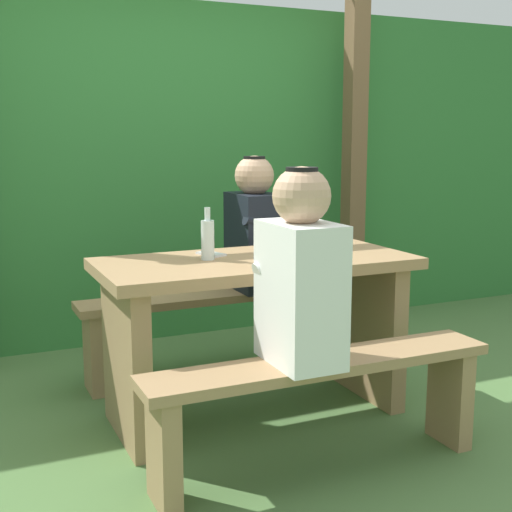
{
  "coord_description": "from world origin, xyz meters",
  "views": [
    {
      "loc": [
        -1.25,
        -2.75,
        1.28
      ],
      "look_at": [
        0.0,
        0.0,
        0.75
      ],
      "focal_mm": 48.44,
      "sensor_mm": 36.0,
      "label": 1
    }
  ],
  "objects_px": {
    "picnic_table": "(256,309)",
    "person_white_shirt": "(300,274)",
    "person_black_coat": "(255,228)",
    "drinking_glass": "(315,245)",
    "bench_far": "(210,316)",
    "cell_phone": "(211,254)",
    "bottle_left": "(289,240)",
    "bench_near": "(321,391)",
    "bottle_right": "(208,239)"
  },
  "relations": [
    {
      "from": "picnic_table",
      "to": "drinking_glass",
      "type": "bearing_deg",
      "value": -6.4
    },
    {
      "from": "cell_phone",
      "to": "person_black_coat",
      "type": "bearing_deg",
      "value": 27.65
    },
    {
      "from": "person_white_shirt",
      "to": "drinking_glass",
      "type": "bearing_deg",
      "value": 56.23
    },
    {
      "from": "drinking_glass",
      "to": "person_white_shirt",
      "type": "bearing_deg",
      "value": -123.77
    },
    {
      "from": "picnic_table",
      "to": "person_black_coat",
      "type": "distance_m",
      "value": 0.71
    },
    {
      "from": "person_black_coat",
      "to": "bottle_right",
      "type": "height_order",
      "value": "person_black_coat"
    },
    {
      "from": "bench_far",
      "to": "cell_phone",
      "type": "xyz_separation_m",
      "value": [
        -0.16,
        -0.44,
        0.42
      ]
    },
    {
      "from": "bench_far",
      "to": "person_white_shirt",
      "type": "height_order",
      "value": "person_white_shirt"
    },
    {
      "from": "picnic_table",
      "to": "bottle_left",
      "type": "distance_m",
      "value": 0.35
    },
    {
      "from": "bottle_left",
      "to": "bottle_right",
      "type": "distance_m",
      "value": 0.35
    },
    {
      "from": "picnic_table",
      "to": "bench_far",
      "type": "distance_m",
      "value": 0.62
    },
    {
      "from": "drinking_glass",
      "to": "cell_phone",
      "type": "distance_m",
      "value": 0.48
    },
    {
      "from": "bench_far",
      "to": "person_white_shirt",
      "type": "relative_size",
      "value": 1.95
    },
    {
      "from": "cell_phone",
      "to": "bench_far",
      "type": "bearing_deg",
      "value": 51.69
    },
    {
      "from": "picnic_table",
      "to": "bottle_right",
      "type": "bearing_deg",
      "value": 166.66
    },
    {
      "from": "person_white_shirt",
      "to": "bottle_right",
      "type": "relative_size",
      "value": 3.11
    },
    {
      "from": "bench_far",
      "to": "bottle_left",
      "type": "xyz_separation_m",
      "value": [
        0.12,
        -0.69,
        0.5
      ]
    },
    {
      "from": "picnic_table",
      "to": "bench_far",
      "type": "bearing_deg",
      "value": 90.0
    },
    {
      "from": "bottle_right",
      "to": "cell_phone",
      "type": "relative_size",
      "value": 1.65
    },
    {
      "from": "person_black_coat",
      "to": "person_white_shirt",
      "type": "bearing_deg",
      "value": -106.56
    },
    {
      "from": "person_white_shirt",
      "to": "person_black_coat",
      "type": "xyz_separation_m",
      "value": [
        0.35,
        1.19,
        0.0
      ]
    },
    {
      "from": "bench_near",
      "to": "drinking_glass",
      "type": "distance_m",
      "value": 0.78
    },
    {
      "from": "person_black_coat",
      "to": "drinking_glass",
      "type": "relative_size",
      "value": 8.35
    },
    {
      "from": "bench_far",
      "to": "bottle_right",
      "type": "height_order",
      "value": "bottle_right"
    },
    {
      "from": "bench_far",
      "to": "person_white_shirt",
      "type": "xyz_separation_m",
      "value": [
        -0.09,
        -1.19,
        0.46
      ]
    },
    {
      "from": "person_white_shirt",
      "to": "cell_phone",
      "type": "xyz_separation_m",
      "value": [
        -0.06,
        0.75,
        -0.04
      ]
    },
    {
      "from": "drinking_glass",
      "to": "bottle_left",
      "type": "relative_size",
      "value": 0.4
    },
    {
      "from": "bottle_right",
      "to": "picnic_table",
      "type": "bearing_deg",
      "value": -13.34
    },
    {
      "from": "picnic_table",
      "to": "cell_phone",
      "type": "distance_m",
      "value": 0.33
    },
    {
      "from": "person_white_shirt",
      "to": "person_black_coat",
      "type": "relative_size",
      "value": 1.0
    },
    {
      "from": "picnic_table",
      "to": "person_white_shirt",
      "type": "relative_size",
      "value": 1.95
    },
    {
      "from": "bench_near",
      "to": "person_white_shirt",
      "type": "height_order",
      "value": "person_white_shirt"
    },
    {
      "from": "drinking_glass",
      "to": "bottle_left",
      "type": "bearing_deg",
      "value": -161.21
    },
    {
      "from": "drinking_glass",
      "to": "bottle_right",
      "type": "distance_m",
      "value": 0.5
    },
    {
      "from": "picnic_table",
      "to": "drinking_glass",
      "type": "height_order",
      "value": "drinking_glass"
    },
    {
      "from": "bench_near",
      "to": "bottle_left",
      "type": "bearing_deg",
      "value": 77.07
    },
    {
      "from": "bench_far",
      "to": "person_black_coat",
      "type": "height_order",
      "value": "person_black_coat"
    },
    {
      "from": "picnic_table",
      "to": "drinking_glass",
      "type": "xyz_separation_m",
      "value": [
        0.28,
        -0.03,
        0.28
      ]
    },
    {
      "from": "cell_phone",
      "to": "bench_near",
      "type": "bearing_deg",
      "value": -97.28
    },
    {
      "from": "drinking_glass",
      "to": "bottle_right",
      "type": "xyz_separation_m",
      "value": [
        -0.49,
        0.08,
        0.05
      ]
    },
    {
      "from": "bench_near",
      "to": "person_black_coat",
      "type": "xyz_separation_m",
      "value": [
        0.26,
        1.19,
        0.46
      ]
    },
    {
      "from": "bench_near",
      "to": "bottle_right",
      "type": "bearing_deg",
      "value": 107.96
    },
    {
      "from": "picnic_table",
      "to": "bottle_left",
      "type": "height_order",
      "value": "bottle_left"
    },
    {
      "from": "picnic_table",
      "to": "bench_near",
      "type": "bearing_deg",
      "value": -90.0
    },
    {
      "from": "bench_far",
      "to": "person_white_shirt",
      "type": "distance_m",
      "value": 1.28
    },
    {
      "from": "bench_near",
      "to": "bench_far",
      "type": "bearing_deg",
      "value": 90.0
    },
    {
      "from": "bottle_left",
      "to": "drinking_glass",
      "type": "bearing_deg",
      "value": 18.79
    },
    {
      "from": "person_black_coat",
      "to": "drinking_glass",
      "type": "bearing_deg",
      "value": -87.92
    },
    {
      "from": "bench_far",
      "to": "person_black_coat",
      "type": "relative_size",
      "value": 1.95
    },
    {
      "from": "bench_far",
      "to": "picnic_table",
      "type": "bearing_deg",
      "value": -90.0
    }
  ]
}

